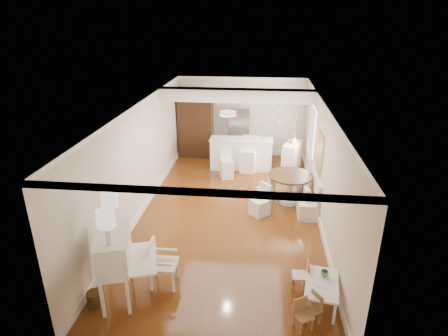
% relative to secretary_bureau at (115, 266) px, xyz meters
% --- Properties ---
extents(room, '(9.00, 9.04, 2.82)m').
position_rel_secretary_bureau_xyz_m(room, '(1.74, 3.65, 1.31)').
color(room, brown).
rests_on(room, ground).
extents(secretary_bureau, '(1.31, 1.33, 1.34)m').
position_rel_secretary_bureau_xyz_m(secretary_bureau, '(0.00, 0.00, 0.00)').
color(secretary_bureau, white).
rests_on(secretary_bureau, ground).
extents(gustavian_armchair, '(0.54, 0.54, 0.92)m').
position_rel_secretary_bureau_xyz_m(gustavian_armchair, '(0.74, 0.43, -0.21)').
color(gustavian_armchair, white).
rests_on(gustavian_armchair, ground).
extents(wicker_basket, '(0.31, 0.31, 0.26)m').
position_rel_secretary_bureau_xyz_m(wicker_basket, '(-0.35, -0.24, -0.54)').
color(wicker_basket, '#513619').
rests_on(wicker_basket, ground).
extents(kids_table, '(0.69, 1.00, 0.46)m').
position_rel_secretary_bureau_xyz_m(kids_table, '(3.60, 0.19, -0.44)').
color(kids_table, white).
rests_on(kids_table, ground).
extents(kids_chair_a, '(0.37, 0.37, 0.55)m').
position_rel_secretary_bureau_xyz_m(kids_chair_a, '(3.38, -0.25, -0.39)').
color(kids_chair_a, '#976B44').
rests_on(kids_chair_a, ground).
extents(kids_chair_b, '(0.29, 0.29, 0.60)m').
position_rel_secretary_bureau_xyz_m(kids_chair_b, '(3.27, 0.58, -0.37)').
color(kids_chair_b, '#9B6E46').
rests_on(kids_chair_b, ground).
extents(kids_chair_c, '(0.36, 0.36, 0.54)m').
position_rel_secretary_bureau_xyz_m(kids_chair_c, '(3.25, -0.40, -0.40)').
color(kids_chair_c, '#9C7947').
rests_on(kids_chair_c, ground).
extents(banquette, '(0.52, 1.60, 0.98)m').
position_rel_secretary_bureau_xyz_m(banquette, '(3.69, 3.83, -0.18)').
color(banquette, silver).
rests_on(banquette, ground).
extents(dining_table, '(1.52, 1.52, 0.82)m').
position_rel_secretary_bureau_xyz_m(dining_table, '(3.26, 4.09, -0.26)').
color(dining_table, '#4D2D19').
rests_on(dining_table, ground).
extents(slip_chair_near, '(0.57, 0.57, 0.83)m').
position_rel_secretary_bureau_xyz_m(slip_chair_near, '(2.48, 3.31, -0.25)').
color(slip_chair_near, silver).
rests_on(slip_chair_near, ground).
extents(slip_chair_far, '(0.53, 0.52, 0.81)m').
position_rel_secretary_bureau_xyz_m(slip_chair_far, '(2.64, 4.14, -0.26)').
color(slip_chair_far, white).
rests_on(slip_chair_far, ground).
extents(breakfast_counter, '(2.05, 0.65, 1.03)m').
position_rel_secretary_bureau_xyz_m(breakfast_counter, '(1.80, 6.43, -0.15)').
color(breakfast_counter, white).
rests_on(breakfast_counter, ground).
extents(bar_stool_left, '(0.46, 0.46, 0.94)m').
position_rel_secretary_bureau_xyz_m(bar_stool_left, '(1.41, 5.58, -0.20)').
color(bar_stool_left, white).
rests_on(bar_stool_left, ground).
extents(bar_stool_right, '(0.56, 0.56, 1.18)m').
position_rel_secretary_bureau_xyz_m(bar_stool_right, '(2.06, 6.16, -0.08)').
color(bar_stool_right, white).
rests_on(bar_stool_right, ground).
extents(pantry_cabinet, '(1.20, 0.60, 2.30)m').
position_rel_secretary_bureau_xyz_m(pantry_cabinet, '(0.10, 7.51, 0.48)').
color(pantry_cabinet, '#381E11').
rests_on(pantry_cabinet, ground).
extents(fridge, '(0.75, 0.65, 1.80)m').
position_rel_secretary_bureau_xyz_m(fridge, '(2.00, 7.48, 0.23)').
color(fridge, silver).
rests_on(fridge, ground).
extents(sideboard, '(0.72, 1.05, 0.92)m').
position_rel_secretary_bureau_xyz_m(sideboard, '(3.46, 6.49, -0.21)').
color(sideboard, white).
rests_on(sideboard, ground).
extents(pencil_cup, '(0.18, 0.18, 0.11)m').
position_rel_secretary_bureau_xyz_m(pencil_cup, '(3.66, 0.38, -0.15)').
color(pencil_cup, '#5C9E67').
rests_on(pencil_cup, kids_table).
extents(branch_vase, '(0.21, 0.21, 0.21)m').
position_rel_secretary_bureau_xyz_m(branch_vase, '(3.50, 6.44, 0.36)').
color(branch_vase, silver).
rests_on(branch_vase, sideboard).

